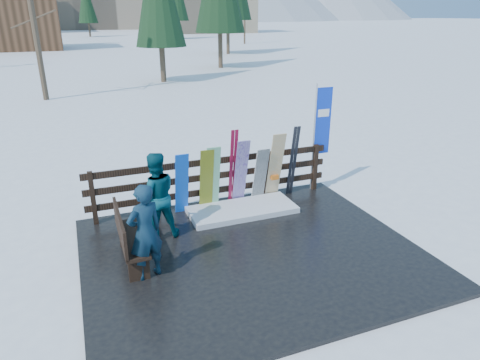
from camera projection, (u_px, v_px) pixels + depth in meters
name	position (u px, v px, depth m)	size (l,w,h in m)	color
ground	(252.00, 254.00, 7.93)	(700.00, 700.00, 0.00)	white
deck	(252.00, 253.00, 7.91)	(6.00, 5.00, 0.08)	black
fence	(214.00, 178.00, 9.57)	(5.60, 0.10, 1.15)	black
snow_patch	(242.00, 210.00, 9.41)	(2.34, 1.00, 0.12)	white
bench	(128.00, 236.00, 7.35)	(0.41, 1.50, 0.97)	black
snowboard_0	(182.00, 184.00, 9.09)	(0.28, 0.03, 1.44)	blue
snowboard_1	(213.00, 178.00, 9.31)	(0.31, 0.03, 1.51)	silver
snowboard_2	(206.00, 180.00, 9.27)	(0.30, 0.03, 1.46)	yellow
snowboard_3	(241.00, 173.00, 9.52)	(0.29, 0.03, 1.62)	silver
snowboard_4	(260.00, 175.00, 9.73)	(0.30, 0.03, 1.36)	black
snowboard_5	(275.00, 167.00, 9.80)	(0.32, 0.03, 1.67)	silver
ski_pair_a	(233.00, 168.00, 9.49)	(0.16, 0.28, 1.79)	maroon
ski_pair_b	(293.00, 161.00, 10.01)	(0.17, 0.29, 1.73)	black
rental_flag	(321.00, 125.00, 10.19)	(0.45, 0.04, 2.60)	silver
person_front	(145.00, 232.00, 6.85)	(0.60, 0.39, 1.64)	#143A49
person_back	(156.00, 196.00, 8.11)	(0.84, 0.65, 1.72)	#0A4656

